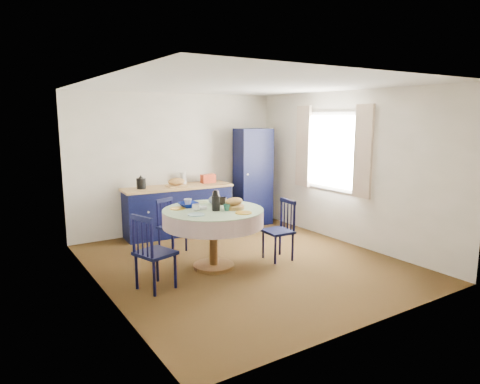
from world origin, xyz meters
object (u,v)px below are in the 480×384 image
object	(u,v)px
kitchen_counter	(178,209)
cobalt_bowl	(188,205)
pantry_cabinet	(253,177)
mug_b	(227,208)
mug_d	(188,202)
mug_c	(222,201)
chair_right	(280,229)
mug_a	(196,208)
chair_left	(152,252)
chair_far	(171,225)
dining_table	(214,218)

from	to	relation	value
kitchen_counter	cobalt_bowl	size ratio (longest dim) A/B	7.18
pantry_cabinet	mug_b	bearing A→B (deg)	-126.76
kitchen_counter	mug_d	world-z (taller)	kitchen_counter
mug_b	mug_c	bearing A→B (deg)	68.47
kitchen_counter	chair_right	size ratio (longest dim) A/B	2.23
pantry_cabinet	mug_a	xyz separation A→B (m)	(-2.12, -1.75, -0.05)
chair_left	mug_a	world-z (taller)	chair_left
mug_b	pantry_cabinet	bearing A→B (deg)	47.97
chair_far	kitchen_counter	bearing A→B (deg)	37.67
chair_far	chair_right	size ratio (longest dim) A/B	0.93
mug_b	cobalt_bowl	world-z (taller)	mug_b
mug_d	cobalt_bowl	distance (m)	0.08
pantry_cabinet	cobalt_bowl	bearing A→B (deg)	-139.54
mug_a	mug_c	bearing A→B (deg)	17.98
kitchen_counter	mug_b	size ratio (longest dim) A/B	21.27
dining_table	chair_right	distance (m)	1.06
mug_c	pantry_cabinet	bearing A→B (deg)	44.39
mug_a	mug_b	size ratio (longest dim) A/B	1.20
kitchen_counter	mug_b	xyz separation A→B (m)	(-0.22, -2.08, 0.43)
cobalt_bowl	chair_left	bearing A→B (deg)	-143.30
chair_right	mug_d	world-z (taller)	mug_d
chair_far	mug_b	xyz separation A→B (m)	(0.30, -1.19, 0.46)
chair_far	chair_right	bearing A→B (deg)	-66.74
mug_a	kitchen_counter	bearing A→B (deg)	72.99
mug_c	mug_d	bearing A→B (deg)	159.16
dining_table	mug_d	distance (m)	0.46
cobalt_bowl	pantry_cabinet	bearing A→B (deg)	35.20
kitchen_counter	mug_a	world-z (taller)	kitchen_counter
chair_far	mug_a	distance (m)	1.08
dining_table	chair_right	bearing A→B (deg)	-11.41
chair_left	mug_a	xyz separation A→B (m)	(0.75, 0.30, 0.40)
chair_left	kitchen_counter	bearing A→B (deg)	-48.41
dining_table	mug_b	distance (m)	0.27
chair_right	mug_b	distance (m)	1.00
chair_right	mug_a	bearing A→B (deg)	-97.20
kitchen_counter	dining_table	world-z (taller)	dining_table
mug_c	kitchen_counter	bearing A→B (deg)	87.61
kitchen_counter	mug_c	distance (m)	1.76
chair_left	mug_a	distance (m)	0.90
chair_far	mug_a	xyz separation A→B (m)	(-0.05, -0.98, 0.46)
mug_c	mug_a	bearing A→B (deg)	-162.02
kitchen_counter	chair_far	world-z (taller)	kitchen_counter
chair_right	mug_d	size ratio (longest dim) A/B	7.94
chair_left	cobalt_bowl	bearing A→B (deg)	-70.38
kitchen_counter	cobalt_bowl	xyz separation A→B (m)	(-0.56, -1.60, 0.42)
chair_right	cobalt_bowl	world-z (taller)	cobalt_bowl
kitchen_counter	chair_right	distance (m)	2.20
dining_table	chair_far	xyz separation A→B (m)	(-0.20, 1.01, -0.29)
pantry_cabinet	cobalt_bowl	distance (m)	2.59
kitchen_counter	dining_table	distance (m)	1.94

